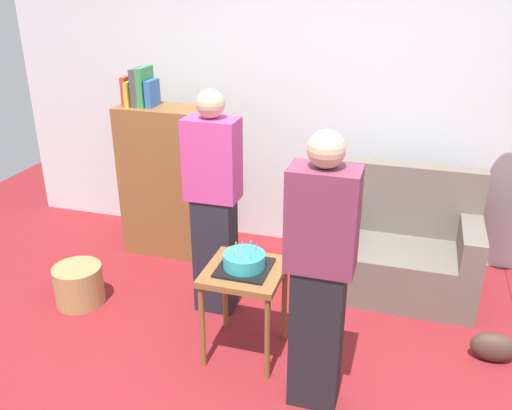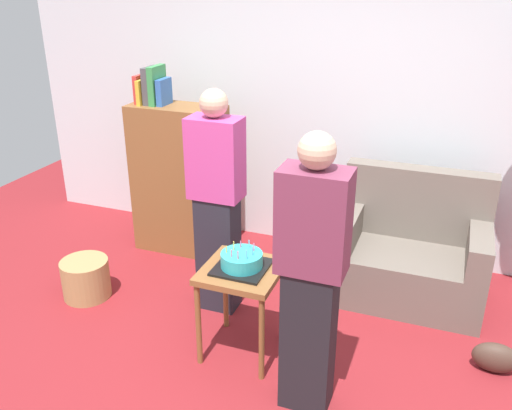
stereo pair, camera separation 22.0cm
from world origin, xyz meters
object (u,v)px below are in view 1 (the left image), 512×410
object	(u,v)px
wicker_basket	(79,285)
birthday_cake	(244,262)
couch	(402,249)
bookshelf	(169,179)
side_table	(244,282)
person_holding_cake	(320,276)
person_blowing_candles	(214,204)
handbag	(493,347)

from	to	relation	value
wicker_basket	birthday_cake	bearing A→B (deg)	-7.88
couch	wicker_basket	world-z (taller)	couch
bookshelf	birthday_cake	world-z (taller)	bookshelf
side_table	person_holding_cake	size ratio (longest dim) A/B	0.38
person_blowing_candles	handbag	bearing A→B (deg)	14.83
side_table	wicker_basket	bearing A→B (deg)	172.12
person_blowing_candles	wicker_basket	world-z (taller)	person_blowing_candles
birthday_cake	handbag	distance (m)	1.70
person_blowing_candles	person_holding_cake	size ratio (longest dim) A/B	1.00
bookshelf	person_blowing_candles	bearing A→B (deg)	-46.61
birthday_cake	person_blowing_candles	size ratio (longest dim) A/B	0.20
person_blowing_candles	wicker_basket	xyz separation A→B (m)	(-1.01, -0.25, -0.68)
wicker_basket	handbag	bearing A→B (deg)	3.54
bookshelf	person_blowing_candles	distance (m)	1.03
wicker_basket	couch	bearing A→B (deg)	21.63
person_blowing_candles	person_holding_cake	distance (m)	1.15
birthday_cake	person_blowing_candles	distance (m)	0.59
couch	side_table	xyz separation A→B (m)	(-0.92, -1.10, 0.19)
handbag	side_table	bearing A→B (deg)	-166.56
bookshelf	birthday_cake	distance (m)	1.58
bookshelf	person_holding_cake	distance (m)	2.16
bookshelf	handbag	bearing A→B (deg)	-17.05
person_blowing_candles	handbag	world-z (taller)	person_blowing_candles
bookshelf	side_table	xyz separation A→B (m)	(1.06, -1.17, -0.15)
couch	bookshelf	xyz separation A→B (m)	(-1.98, 0.07, 0.34)
couch	wicker_basket	size ratio (longest dim) A/B	3.06
couch	bookshelf	world-z (taller)	bookshelf
bookshelf	side_table	world-z (taller)	bookshelf
person_blowing_candles	person_holding_cake	xyz separation A→B (m)	(0.88, -0.73, 0.00)
birthday_cake	wicker_basket	size ratio (longest dim) A/B	0.89
person_blowing_candles	side_table	bearing A→B (deg)	-33.57
birthday_cake	handbag	world-z (taller)	birthday_cake
birthday_cake	person_holding_cake	bearing A→B (deg)	-29.94
birthday_cake	person_blowing_candles	world-z (taller)	person_blowing_candles
person_holding_cake	handbag	distance (m)	1.43
wicker_basket	person_holding_cake	bearing A→B (deg)	-14.49
couch	birthday_cake	xyz separation A→B (m)	(-0.92, -1.10, 0.33)
bookshelf	birthday_cake	bearing A→B (deg)	-47.94
handbag	bookshelf	bearing A→B (deg)	162.95
handbag	couch	bearing A→B (deg)	130.72
couch	person_blowing_candles	world-z (taller)	person_blowing_candles
bookshelf	side_table	size ratio (longest dim) A/B	2.59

